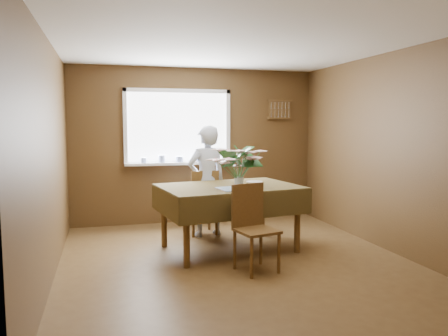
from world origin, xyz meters
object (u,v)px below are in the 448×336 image
object	(u,v)px
seated_woman	(207,181)
flower_bouquet	(239,163)
chair_near	(253,223)
chair_far	(203,200)
dining_table	(229,194)

from	to	relation	value
seated_woman	flower_bouquet	bearing A→B (deg)	86.26
chair_near	flower_bouquet	xyz separation A→B (m)	(0.00, 0.51, 0.63)
seated_woman	chair_near	bearing A→B (deg)	83.66
flower_bouquet	chair_near	bearing A→B (deg)	-90.04
chair_far	seated_woman	distance (m)	0.28
chair_far	flower_bouquet	distance (m)	1.29
flower_bouquet	seated_woman	bearing A→B (deg)	98.06
seated_woman	chair_far	bearing A→B (deg)	-60.17
seated_woman	dining_table	bearing A→B (deg)	86.33
dining_table	chair_far	size ratio (longest dim) A/B	1.96
dining_table	chair_far	world-z (taller)	chair_far
chair_far	seated_woman	world-z (taller)	seated_woman
chair_far	chair_near	world-z (taller)	same
dining_table	chair_near	size ratio (longest dim) A/B	1.96
dining_table	chair_far	bearing A→B (deg)	92.45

